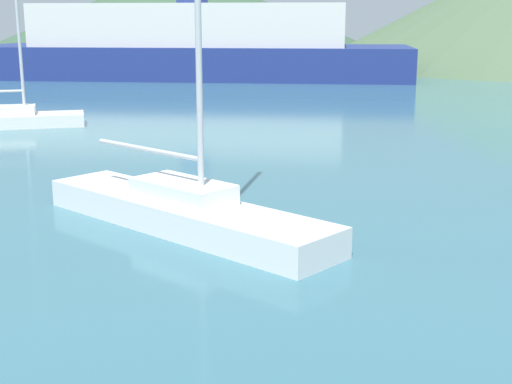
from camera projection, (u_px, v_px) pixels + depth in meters
The scene contains 4 objects.
sailboat_middle at pixel (183, 207), 14.05m from camera, with size 6.85×4.80×10.12m.
sailboat_outer at pixel (15, 117), 27.48m from camera, with size 5.37×3.78×8.22m.
ferry_distant at pixel (193, 45), 50.34m from camera, with size 31.13×12.02×6.69m.
hill_west at pixel (181, 11), 76.82m from camera, with size 46.54×46.54×9.72m.
Camera 1 is at (3.06, 2.55, 4.05)m, focal length 50.00 mm.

